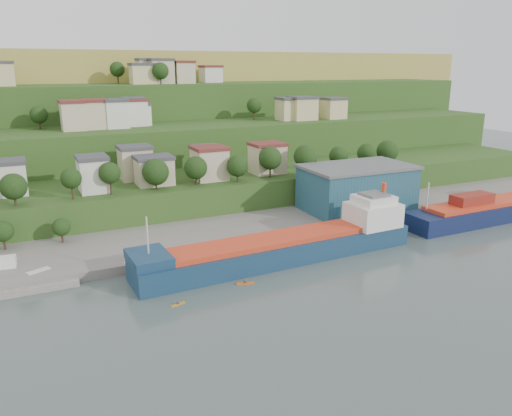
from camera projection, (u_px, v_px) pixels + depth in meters
ground at (269, 279)px, 101.21m from camera, size 500.00×500.00×0.00m
quay at (288, 227)px, 133.80m from camera, size 220.00×26.00×4.00m
hillside at (114, 153)px, 247.41m from camera, size 360.00×211.27×96.00m
cargo_ship_near at (288, 248)px, 111.15m from camera, size 65.88×12.55×16.86m
cargo_ship_far at (502, 209)px, 141.89m from camera, size 60.65×10.62×16.45m
warehouse at (357, 187)px, 142.13m from camera, size 31.37×19.61×12.80m
dinghy at (39, 273)px, 100.45m from camera, size 4.87×3.39×0.91m
kayak_orange at (245, 283)px, 99.08m from camera, size 3.66×1.75×0.91m
kayak_yellow at (178, 304)px, 90.39m from camera, size 2.88×1.14×0.71m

